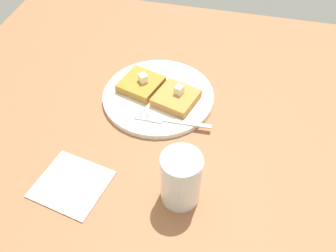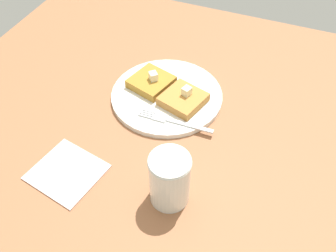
% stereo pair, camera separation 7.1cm
% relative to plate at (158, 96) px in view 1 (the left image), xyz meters
% --- Properties ---
extents(table_surface, '(0.92, 0.92, 0.03)m').
position_rel_plate_xyz_m(table_surface, '(-0.04, -0.06, -0.02)').
color(table_surface, '#955D3C').
rests_on(table_surface, ground).
extents(plate, '(0.25, 0.25, 0.01)m').
position_rel_plate_xyz_m(plate, '(0.00, 0.00, 0.00)').
color(plate, silver).
rests_on(plate, table_surface).
extents(toast_slice_left, '(0.10, 0.10, 0.02)m').
position_rel_plate_xyz_m(toast_slice_left, '(-0.04, 0.01, 0.01)').
color(toast_slice_left, '#A9792B').
rests_on(toast_slice_left, plate).
extents(toast_slice_middle, '(0.10, 0.10, 0.02)m').
position_rel_plate_xyz_m(toast_slice_middle, '(0.04, -0.01, 0.01)').
color(toast_slice_middle, '#B67C38').
rests_on(toast_slice_middle, plate).
extents(butter_pat_primary, '(0.02, 0.02, 0.02)m').
position_rel_plate_xyz_m(butter_pat_primary, '(-0.04, 0.01, 0.03)').
color(butter_pat_primary, '#F4EDCA').
rests_on(butter_pat_primary, toast_slice_left).
extents(butter_pat_secondary, '(0.02, 0.02, 0.02)m').
position_rel_plate_xyz_m(butter_pat_secondary, '(0.05, -0.01, 0.03)').
color(butter_pat_secondary, beige).
rests_on(butter_pat_secondary, toast_slice_middle).
extents(fork, '(0.16, 0.02, 0.00)m').
position_rel_plate_xyz_m(fork, '(0.04, -0.07, 0.01)').
color(fork, silver).
rests_on(fork, plate).
extents(syrup_jar, '(0.07, 0.07, 0.11)m').
position_rel_plate_xyz_m(syrup_jar, '(0.10, -0.24, 0.04)').
color(syrup_jar, '#5A2B08').
rests_on(syrup_jar, table_surface).
extents(napkin, '(0.14, 0.13, 0.00)m').
position_rel_plate_xyz_m(napkin, '(-0.10, -0.26, -0.01)').
color(napkin, beige).
rests_on(napkin, table_surface).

